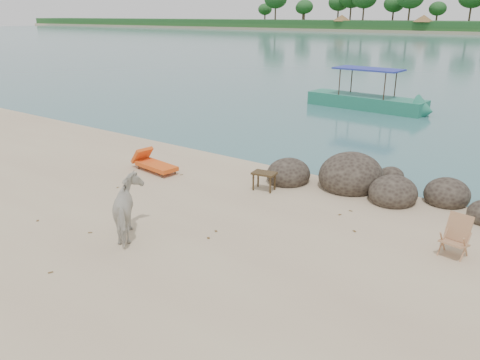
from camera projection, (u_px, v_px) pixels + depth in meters
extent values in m
ellipsoid|color=black|center=(288.00, 175.00, 14.16)|extent=(1.29, 1.42, 0.97)
ellipsoid|color=black|center=(351.00, 177.00, 13.72)|extent=(1.84, 2.03, 1.38)
ellipsoid|color=black|center=(393.00, 194.00, 12.67)|extent=(1.29, 1.41, 0.96)
ellipsoid|color=black|center=(447.00, 196.00, 12.62)|extent=(1.19, 1.31, 0.89)
ellipsoid|color=black|center=(340.00, 169.00, 14.98)|extent=(0.85, 0.94, 0.64)
ellipsoid|color=black|center=(391.00, 177.00, 14.25)|extent=(0.77, 0.85, 0.58)
imported|color=beige|center=(130.00, 210.00, 10.55)|extent=(1.65, 1.59, 1.33)
plane|color=brown|center=(51.00, 274.00, 9.20)|extent=(0.13, 0.13, 0.00)
plane|color=brown|center=(182.00, 176.00, 14.80)|extent=(0.14, 0.14, 0.00)
plane|color=brown|center=(340.00, 216.00, 11.86)|extent=(0.12, 0.12, 0.00)
plane|color=brown|center=(354.00, 232.00, 10.95)|extent=(0.14, 0.14, 0.00)
plane|color=brown|center=(351.00, 212.00, 12.08)|extent=(0.10, 0.10, 0.00)
plane|color=brown|center=(90.00, 234.00, 10.88)|extent=(0.14, 0.14, 0.00)
plane|color=brown|center=(118.00, 188.00, 13.71)|extent=(0.13, 0.13, 0.00)
plane|color=brown|center=(208.00, 239.00, 10.62)|extent=(0.14, 0.14, 0.00)
plane|color=brown|center=(216.00, 232.00, 10.96)|extent=(0.14, 0.14, 0.00)
plane|color=brown|center=(38.00, 222.00, 11.51)|extent=(0.14, 0.14, 0.00)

